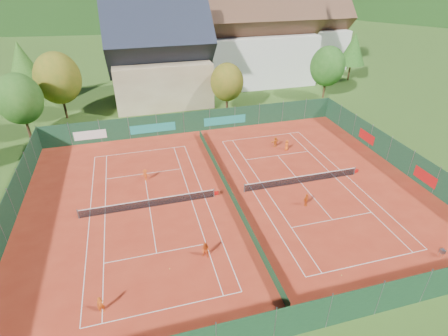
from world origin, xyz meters
TOP-DOWN VIEW (x-y plane):
  - ground at (0.00, 0.00)m, footprint 600.00×600.00m
  - clay_pad at (0.00, 0.00)m, footprint 40.00×32.00m
  - court_markings_left at (-8.00, 0.00)m, footprint 11.03×23.83m
  - court_markings_right at (8.00, 0.00)m, footprint 11.03×23.83m
  - tennis_net_left at (-7.85, 0.00)m, footprint 13.30×0.10m
  - tennis_net_right at (8.15, 0.00)m, footprint 13.30×0.10m
  - court_divider at (0.00, 0.00)m, footprint 0.03×28.80m
  - fence_north at (-0.46, 15.99)m, footprint 40.00×0.10m
  - fence_south at (0.00, -16.00)m, footprint 40.00×0.04m
  - fence_west at (-20.00, 0.00)m, footprint 0.04×32.00m
  - fence_east at (20.00, 0.05)m, footprint 0.09×32.00m
  - chalet at (-3.00, 30.00)m, footprint 16.20×12.00m
  - hotel_block_a at (16.00, 36.00)m, footprint 21.60×11.00m
  - hotel_block_b at (30.00, 44.00)m, footprint 17.28×10.00m
  - tree_west_front at (-22.00, 20.00)m, footprint 5.72×5.72m
  - tree_west_mid at (-18.00, 26.00)m, footprint 6.44×6.44m
  - tree_west_back at (-24.00, 34.00)m, footprint 5.60×5.60m
  - tree_center at (6.00, 22.00)m, footprint 5.01×5.01m
  - tree_east_front at (24.00, 24.00)m, footprint 5.72×5.72m
  - tree_east_mid at (34.00, 32.00)m, footprint 5.04×5.04m
  - tree_east_back at (26.00, 40.00)m, footprint 7.15×7.15m
  - mountain_backdrop at (28.54, 233.48)m, footprint 820.00×530.00m
  - ball_hopper at (13.92, -12.82)m, footprint 0.34×0.34m
  - loose_ball_0 at (-7.20, -8.37)m, footprint 0.07×0.07m
  - loose_ball_1 at (5.19, -12.46)m, footprint 0.07×0.07m
  - loose_ball_2 at (0.54, 1.80)m, footprint 0.07×0.07m
  - player_left_near at (-12.10, -10.92)m, footprint 0.53×0.40m
  - player_left_mid at (-4.23, -7.86)m, footprint 0.89×0.87m
  - player_left_far at (-7.92, 5.00)m, footprint 0.96×0.70m
  - player_right_near at (6.60, -3.75)m, footprint 0.86×0.65m
  - player_right_far_a at (9.66, 7.51)m, footprint 0.78×0.73m
  - player_right_far_b at (8.62, 8.69)m, footprint 1.28×0.65m

SIDE VIEW (x-z plane):
  - mountain_backdrop at x=28.54m, z-range -160.64..81.36m
  - ground at x=0.00m, z-range -0.02..-0.02m
  - clay_pad at x=0.00m, z-range 0.00..0.01m
  - court_markings_left at x=-8.00m, z-range 0.01..0.01m
  - court_markings_right at x=8.00m, z-range 0.01..0.01m
  - loose_ball_0 at x=-7.20m, z-range 0.00..0.07m
  - loose_ball_1 at x=5.19m, z-range 0.00..0.07m
  - loose_ball_2 at x=0.54m, z-range 0.00..0.07m
  - court_divider at x=0.00m, z-range 0.00..1.00m
  - tennis_net_left at x=-7.85m, z-range 0.00..1.02m
  - tennis_net_right at x=8.15m, z-range 0.00..1.02m
  - ball_hopper at x=13.92m, z-range 0.16..0.96m
  - player_right_far_b at x=8.62m, z-range 0.00..1.32m
  - player_left_far at x=-7.92m, z-range 0.00..1.34m
  - player_left_near at x=-12.10m, z-range 0.00..1.34m
  - player_right_far_a at x=9.66m, z-range 0.00..1.35m
  - player_right_near at x=6.60m, z-range 0.00..1.36m
  - player_left_mid at x=-4.23m, z-range 0.00..1.44m
  - fence_north at x=-0.46m, z-range -0.03..2.97m
  - fence_east at x=20.00m, z-range -0.02..2.98m
  - fence_south at x=0.00m, z-range 0.00..3.00m
  - fence_west at x=-20.00m, z-range 0.00..3.00m
  - tree_center at x=6.00m, z-range 0.92..8.52m
  - tree_west_front at x=-22.00m, z-range 1.05..9.74m
  - tree_east_front at x=24.00m, z-range 1.05..9.74m
  - tree_east_mid at x=34.00m, z-range 1.56..10.56m
  - tree_west_mid at x=-18.00m, z-range 1.18..10.96m
  - hotel_block_b at x=30.00m, z-range -1.13..14.37m
  - chalet at x=-3.00m, z-range -1.38..14.62m
  - tree_west_back at x=-24.00m, z-range 1.74..11.74m
  - tree_east_back at x=26.00m, z-range 1.31..12.18m
  - hotel_block_a at x=16.00m, z-range -1.24..16.01m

